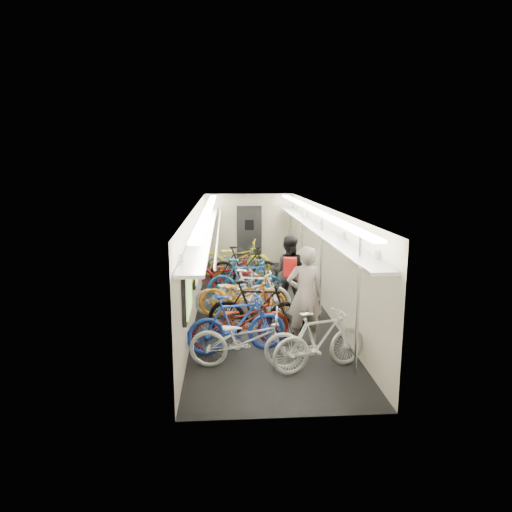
{
  "coord_description": "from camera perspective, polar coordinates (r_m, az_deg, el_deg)",
  "views": [
    {
      "loc": [
        -0.8,
        -10.53,
        3.3
      ],
      "look_at": [
        -0.07,
        0.42,
        1.15
      ],
      "focal_mm": 32.0,
      "sensor_mm": 36.0,
      "label": 1
    }
  ],
  "objects": [
    {
      "name": "train_car_shell",
      "position": [
        11.38,
        -1.57,
        2.77
      ],
      "size": [
        10.0,
        10.0,
        10.0
      ],
      "color": "black",
      "rests_on": "ground"
    },
    {
      "name": "bicycle_0",
      "position": [
        7.66,
        -1.27,
        -10.4
      ],
      "size": [
        1.96,
        0.9,
        0.99
      ],
      "primitive_type": "imported",
      "rotation": [
        0.0,
        0.0,
        1.44
      ],
      "color": "silver",
      "rests_on": "ground"
    },
    {
      "name": "bicycle_1",
      "position": [
        8.25,
        -2.4,
        -8.45
      ],
      "size": [
        1.86,
        0.82,
        1.08
      ],
      "primitive_type": "imported",
      "rotation": [
        0.0,
        0.0,
        1.75
      ],
      "color": "#1C3CAC",
      "rests_on": "ground"
    },
    {
      "name": "bicycle_2",
      "position": [
        8.49,
        -1.82,
        -8.24
      ],
      "size": [
        1.98,
        1.12,
        0.98
      ],
      "primitive_type": "imported",
      "rotation": [
        0.0,
        0.0,
        1.84
      ],
      "color": "maroon",
      "rests_on": "ground"
    },
    {
      "name": "bicycle_3",
      "position": [
        8.93,
        0.07,
        -6.68
      ],
      "size": [
        1.98,
        0.8,
        1.15
      ],
      "primitive_type": "imported",
      "rotation": [
        0.0,
        0.0,
        1.43
      ],
      "color": "black",
      "rests_on": "ground"
    },
    {
      "name": "bicycle_4",
      "position": [
        10.14,
        -1.7,
        -4.92
      ],
      "size": [
        1.99,
        0.89,
        1.01
      ],
      "primitive_type": "imported",
      "rotation": [
        0.0,
        0.0,
        1.45
      ],
      "color": "orange",
      "rests_on": "ground"
    },
    {
      "name": "bicycle_5",
      "position": [
        10.37,
        -0.38,
        -4.49
      ],
      "size": [
        1.79,
        0.85,
        1.03
      ],
      "primitive_type": "imported",
      "rotation": [
        0.0,
        0.0,
        1.35
      ],
      "color": "white",
      "rests_on": "ground"
    },
    {
      "name": "bicycle_6",
      "position": [
        10.5,
        -2.87,
        -4.57
      ],
      "size": [
        1.87,
        0.99,
        0.94
      ],
      "primitive_type": "imported",
      "rotation": [
        0.0,
        0.0,
        1.79
      ],
      "color": "silver",
      "rests_on": "ground"
    },
    {
      "name": "bicycle_7",
      "position": [
        11.12,
        -1.33,
        -3.18
      ],
      "size": [
        1.89,
        0.63,
        1.12
      ],
      "primitive_type": "imported",
      "rotation": [
        0.0,
        0.0,
        1.52
      ],
      "color": "#174E8B",
      "rests_on": "ground"
    },
    {
      "name": "bicycle_8",
      "position": [
        12.13,
        -3.73,
        -2.34
      ],
      "size": [
        1.97,
        1.12,
        0.98
      ],
      "primitive_type": "imported",
      "rotation": [
        0.0,
        0.0,
        1.3
      ],
      "color": "maroon",
      "rests_on": "ground"
    },
    {
      "name": "bicycle_9",
      "position": [
        12.7,
        -1.49,
        -1.31
      ],
      "size": [
        1.91,
        0.55,
        1.15
      ],
      "primitive_type": "imported",
      "rotation": [
        0.0,
        0.0,
        1.58
      ],
      "color": "black",
      "rests_on": "ground"
    },
    {
      "name": "bicycle_10",
      "position": [
        13.9,
        -2.58,
        -0.29
      ],
      "size": [
        2.22,
        1.04,
        1.12
      ],
      "primitive_type": "imported",
      "rotation": [
        0.0,
        0.0,
        1.43
      ],
      "color": "#F5F617",
      "rests_on": "ground"
    },
    {
      "name": "bicycle_11",
      "position": [
        7.64,
        7.99,
        -10.43
      ],
      "size": [
        1.77,
        1.0,
        1.03
      ],
      "primitive_type": "imported",
      "rotation": [
        0.0,
        0.0,
        1.9
      ],
      "color": "silver",
      "rests_on": "ground"
    },
    {
      "name": "bicycle_12",
      "position": [
        13.62,
        -2.48,
        -0.86
      ],
      "size": [
        1.93,
        1.02,
        0.97
      ],
      "primitive_type": "imported",
      "rotation": [
        0.0,
        0.0,
        1.36
      ],
      "color": "slate",
      "rests_on": "ground"
    },
    {
      "name": "passenger_near",
      "position": [
        8.59,
        6.11,
        -4.91
      ],
      "size": [
        0.73,
        0.51,
        1.89
      ],
      "primitive_type": "imported",
      "rotation": [
        0.0,
        0.0,
        3.24
      ],
      "color": "gray",
      "rests_on": "ground"
    },
    {
      "name": "passenger_mid",
      "position": [
        10.84,
        4.05,
        -1.94
      ],
      "size": [
        0.96,
        0.83,
        1.72
      ],
      "primitive_type": "imported",
      "rotation": [
        0.0,
        0.0,
        2.91
      ],
      "color": "black",
      "rests_on": "ground"
    },
    {
      "name": "backpack",
      "position": [
        9.39,
        4.28,
        -1.37
      ],
      "size": [
        0.29,
        0.2,
        0.38
      ],
      "primitive_type": "cube",
      "rotation": [
        0.0,
        0.0,
        -0.27
      ],
      "color": "red",
      "rests_on": "passenger_near"
    }
  ]
}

